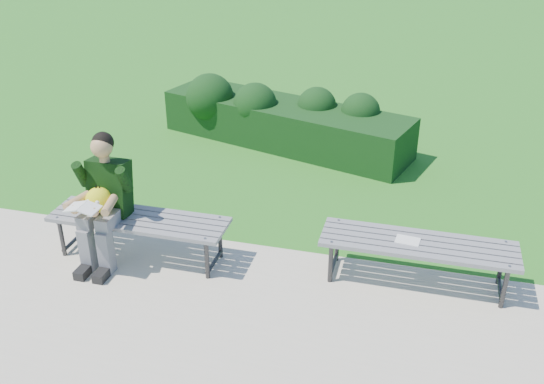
% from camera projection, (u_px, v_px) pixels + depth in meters
% --- Properties ---
extents(ground, '(80.00, 80.00, 0.00)m').
position_uv_depth(ground, '(255.00, 246.00, 6.41)').
color(ground, '#2E6B1A').
rests_on(ground, ground).
extents(walkway, '(30.00, 3.50, 0.02)m').
position_uv_depth(walkway, '(195.00, 357.00, 4.90)').
color(walkway, '#AAA68D').
rests_on(walkway, ground).
extents(hedge, '(3.82, 1.96, 0.93)m').
position_uv_depth(hedge, '(279.00, 117.00, 8.79)').
color(hedge, '#173D12').
rests_on(hedge, ground).
extents(bench_left, '(1.80, 0.50, 0.46)m').
position_uv_depth(bench_left, '(139.00, 222.00, 6.03)').
color(bench_left, slate).
rests_on(bench_left, walkway).
extents(bench_right, '(1.80, 0.50, 0.46)m').
position_uv_depth(bench_right, '(418.00, 247.00, 5.62)').
color(bench_right, slate).
rests_on(bench_right, walkway).
extents(seated_boy, '(0.56, 0.76, 1.31)m').
position_uv_depth(seated_boy, '(103.00, 197.00, 5.87)').
color(seated_boy, gray).
rests_on(seated_boy, walkway).
extents(paper_sheet, '(0.24, 0.18, 0.01)m').
position_uv_depth(paper_sheet, '(408.00, 240.00, 5.61)').
color(paper_sheet, white).
rests_on(paper_sheet, bench_right).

